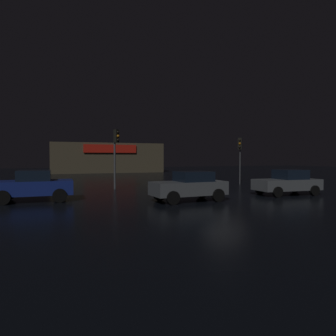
% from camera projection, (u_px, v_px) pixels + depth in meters
% --- Properties ---
extents(ground_plane, '(120.00, 120.00, 0.00)m').
position_uv_depth(ground_plane, '(224.00, 196.00, 18.56)').
color(ground_plane, black).
extents(store_building, '(17.08, 6.36, 4.60)m').
position_uv_depth(store_building, '(107.00, 158.00, 49.18)').
color(store_building, brown).
rests_on(store_building, ground).
extents(traffic_signal_main, '(0.41, 0.43, 4.02)m').
position_uv_depth(traffic_signal_main, '(240.00, 148.00, 26.60)').
color(traffic_signal_main, '#595B60').
rests_on(traffic_signal_main, ground).
extents(traffic_signal_opposite, '(0.41, 0.43, 4.34)m').
position_uv_depth(traffic_signal_opposite, '(116.00, 147.00, 22.39)').
color(traffic_signal_opposite, '#595B60').
rests_on(traffic_signal_opposite, ground).
extents(car_near, '(3.98, 2.12, 1.63)m').
position_uv_depth(car_near, '(34.00, 186.00, 16.14)').
color(car_near, navy).
rests_on(car_near, ground).
extents(car_far, '(4.08, 2.11, 1.55)m').
position_uv_depth(car_far, '(288.00, 182.00, 19.00)').
color(car_far, slate).
rests_on(car_far, ground).
extents(car_crossing, '(4.02, 2.10, 1.56)m').
position_uv_depth(car_crossing, '(190.00, 186.00, 16.22)').
color(car_crossing, slate).
rests_on(car_crossing, ground).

